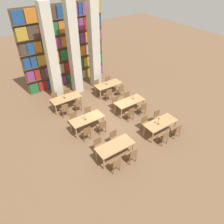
# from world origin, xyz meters

# --- Properties ---
(ground_plane) EXTENTS (40.00, 40.00, 0.00)m
(ground_plane) POSITION_xyz_m (0.00, 0.00, 0.00)
(ground_plane) COLOR brown
(bookshelf_bank) EXTENTS (6.04, 0.35, 5.50)m
(bookshelf_bank) POSITION_xyz_m (0.01, 5.51, 2.74)
(bookshelf_bank) COLOR brown
(bookshelf_bank) RESTS_ON ground_plane
(pillar_left) EXTENTS (0.59, 0.59, 6.00)m
(pillar_left) POSITION_xyz_m (-1.50, 4.02, 3.00)
(pillar_left) COLOR beige
(pillar_left) RESTS_ON ground_plane
(pillar_center) EXTENTS (0.59, 0.59, 6.00)m
(pillar_center) POSITION_xyz_m (0.00, 4.02, 3.00)
(pillar_center) COLOR beige
(pillar_center) RESTS_ON ground_plane
(pillar_right) EXTENTS (0.59, 0.59, 6.00)m
(pillar_right) POSITION_xyz_m (1.50, 4.02, 3.00)
(pillar_right) COLOR beige
(pillar_right) RESTS_ON ground_plane
(reading_table_0) EXTENTS (1.84, 0.81, 0.77)m
(reading_table_0) POSITION_xyz_m (-1.43, -2.57, 0.67)
(reading_table_0) COLOR tan
(reading_table_0) RESTS_ON ground_plane
(chair_0) EXTENTS (0.42, 0.40, 0.88)m
(chair_0) POSITION_xyz_m (-1.90, -3.26, 0.47)
(chair_0) COLOR brown
(chair_0) RESTS_ON ground_plane
(chair_1) EXTENTS (0.42, 0.40, 0.88)m
(chair_1) POSITION_xyz_m (-1.90, -1.89, 0.47)
(chair_1) COLOR brown
(chair_1) RESTS_ON ground_plane
(chair_2) EXTENTS (0.42, 0.40, 0.88)m
(chair_2) POSITION_xyz_m (-0.97, -3.26, 0.47)
(chair_2) COLOR brown
(chair_2) RESTS_ON ground_plane
(chair_3) EXTENTS (0.42, 0.40, 0.88)m
(chair_3) POSITION_xyz_m (-0.97, -1.89, 0.47)
(chair_3) COLOR brown
(chair_3) RESTS_ON ground_plane
(reading_table_1) EXTENTS (1.84, 0.81, 0.77)m
(reading_table_1) POSITION_xyz_m (1.54, -2.56, 0.67)
(reading_table_1) COLOR tan
(reading_table_1) RESTS_ON ground_plane
(chair_4) EXTENTS (0.42, 0.40, 0.88)m
(chair_4) POSITION_xyz_m (1.11, -3.25, 0.47)
(chair_4) COLOR brown
(chair_4) RESTS_ON ground_plane
(chair_5) EXTENTS (0.42, 0.40, 0.88)m
(chair_5) POSITION_xyz_m (1.11, -1.87, 0.47)
(chair_5) COLOR brown
(chair_5) RESTS_ON ground_plane
(chair_6) EXTENTS (0.42, 0.40, 0.88)m
(chair_6) POSITION_xyz_m (2.04, -3.25, 0.47)
(chair_6) COLOR brown
(chair_6) RESTS_ON ground_plane
(chair_7) EXTENTS (0.42, 0.40, 0.88)m
(chair_7) POSITION_xyz_m (2.04, -1.87, 0.47)
(chair_7) COLOR brown
(chair_7) RESTS_ON ground_plane
(desk_lamp_0) EXTENTS (0.14, 0.14, 0.43)m
(desk_lamp_0) POSITION_xyz_m (1.32, -2.58, 1.06)
(desk_lamp_0) COLOR brown
(desk_lamp_0) RESTS_ON reading_table_1
(reading_table_2) EXTENTS (1.84, 0.81, 0.77)m
(reading_table_2) POSITION_xyz_m (-1.50, -0.04, 0.67)
(reading_table_2) COLOR tan
(reading_table_2) RESTS_ON ground_plane
(chair_8) EXTENTS (0.42, 0.40, 0.88)m
(chair_8) POSITION_xyz_m (-1.95, -0.73, 0.47)
(chair_8) COLOR brown
(chair_8) RESTS_ON ground_plane
(chair_9) EXTENTS (0.42, 0.40, 0.88)m
(chair_9) POSITION_xyz_m (-1.95, 0.65, 0.47)
(chair_9) COLOR brown
(chair_9) RESTS_ON ground_plane
(chair_10) EXTENTS (0.42, 0.40, 0.88)m
(chair_10) POSITION_xyz_m (-1.01, -0.73, 0.47)
(chair_10) COLOR brown
(chair_10) RESTS_ON ground_plane
(chair_11) EXTENTS (0.42, 0.40, 0.88)m
(chair_11) POSITION_xyz_m (-1.01, 0.65, 0.47)
(chair_11) COLOR brown
(chair_11) RESTS_ON ground_plane
(desk_lamp_1) EXTENTS (0.14, 0.14, 0.49)m
(desk_lamp_1) POSITION_xyz_m (-1.63, -0.08, 1.10)
(desk_lamp_1) COLOR brown
(desk_lamp_1) RESTS_ON reading_table_2
(reading_table_3) EXTENTS (1.84, 0.81, 0.77)m
(reading_table_3) POSITION_xyz_m (1.45, -0.02, 0.67)
(reading_table_3) COLOR tan
(reading_table_3) RESTS_ON ground_plane
(chair_12) EXTENTS (0.42, 0.40, 0.88)m
(chair_12) POSITION_xyz_m (0.94, -0.71, 0.47)
(chair_12) COLOR brown
(chair_12) RESTS_ON ground_plane
(chair_13) EXTENTS (0.42, 0.40, 0.88)m
(chair_13) POSITION_xyz_m (0.94, 0.67, 0.47)
(chair_13) COLOR brown
(chair_13) RESTS_ON ground_plane
(chair_14) EXTENTS (0.42, 0.40, 0.88)m
(chair_14) POSITION_xyz_m (1.88, -0.71, 0.47)
(chair_14) COLOR brown
(chair_14) RESTS_ON ground_plane
(chair_15) EXTENTS (0.42, 0.40, 0.88)m
(chair_15) POSITION_xyz_m (1.88, 0.67, 0.47)
(chair_15) COLOR brown
(chair_15) RESTS_ON ground_plane
(desk_lamp_2) EXTENTS (0.14, 0.14, 0.41)m
(desk_lamp_2) POSITION_xyz_m (1.77, 0.03, 1.04)
(desk_lamp_2) COLOR brown
(desk_lamp_2) RESTS_ON reading_table_3
(reading_table_4) EXTENTS (1.84, 0.81, 0.77)m
(reading_table_4) POSITION_xyz_m (-1.56, 2.50, 0.67)
(reading_table_4) COLOR tan
(reading_table_4) RESTS_ON ground_plane
(chair_16) EXTENTS (0.42, 0.40, 0.88)m
(chair_16) POSITION_xyz_m (-2.01, 1.81, 0.47)
(chair_16) COLOR brown
(chair_16) RESTS_ON ground_plane
(chair_17) EXTENTS (0.42, 0.40, 0.88)m
(chair_17) POSITION_xyz_m (-2.01, 3.19, 0.47)
(chair_17) COLOR brown
(chair_17) RESTS_ON ground_plane
(chair_18) EXTENTS (0.42, 0.40, 0.88)m
(chair_18) POSITION_xyz_m (-1.12, 1.81, 0.47)
(chair_18) COLOR brown
(chair_18) RESTS_ON ground_plane
(chair_19) EXTENTS (0.42, 0.40, 0.88)m
(chair_19) POSITION_xyz_m (-1.12, 3.19, 0.47)
(chair_19) COLOR brown
(chair_19) RESTS_ON ground_plane
(desk_lamp_3) EXTENTS (0.14, 0.14, 0.43)m
(desk_lamp_3) POSITION_xyz_m (-1.64, 2.49, 1.06)
(desk_lamp_3) COLOR brown
(desk_lamp_3) RESTS_ON reading_table_4
(reading_table_5) EXTENTS (1.84, 0.81, 0.77)m
(reading_table_5) POSITION_xyz_m (1.56, 2.44, 0.67)
(reading_table_5) COLOR tan
(reading_table_5) RESTS_ON ground_plane
(chair_20) EXTENTS (0.42, 0.40, 0.88)m
(chair_20) POSITION_xyz_m (1.08, 1.76, 0.47)
(chair_20) COLOR brown
(chair_20) RESTS_ON ground_plane
(chair_21) EXTENTS (0.42, 0.40, 0.88)m
(chair_21) POSITION_xyz_m (1.08, 3.13, 0.47)
(chair_21) COLOR brown
(chair_21) RESTS_ON ground_plane
(chair_22) EXTENTS (0.42, 0.40, 0.88)m
(chair_22) POSITION_xyz_m (2.05, 1.76, 0.47)
(chair_22) COLOR brown
(chair_22) RESTS_ON ground_plane
(chair_23) EXTENTS (0.42, 0.40, 0.88)m
(chair_23) POSITION_xyz_m (2.05, 3.13, 0.47)
(chair_23) COLOR brown
(chair_23) RESTS_ON ground_plane
(desk_lamp_4) EXTENTS (0.14, 0.14, 0.46)m
(desk_lamp_4) POSITION_xyz_m (1.43, 2.44, 1.08)
(desk_lamp_4) COLOR brown
(desk_lamp_4) RESTS_ON reading_table_5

